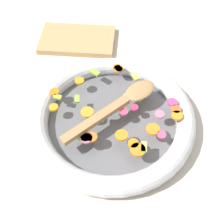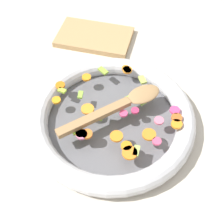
{
  "view_description": "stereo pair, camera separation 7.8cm",
  "coord_description": "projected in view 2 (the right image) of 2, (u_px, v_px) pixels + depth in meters",
  "views": [
    {
      "loc": [
        0.04,
        -0.48,
        0.67
      ],
      "look_at": [
        0.0,
        0.0,
        0.05
      ],
      "focal_mm": 50.0,
      "sensor_mm": 36.0,
      "label": 1
    },
    {
      "loc": [
        0.12,
        -0.46,
        0.67
      ],
      "look_at": [
        0.0,
        0.0,
        0.05
      ],
      "focal_mm": 50.0,
      "sensor_mm": 36.0,
      "label": 2
    }
  ],
  "objects": [
    {
      "name": "skillet",
      "position": [
        112.0,
        119.0,
        0.8
      ],
      "size": [
        0.43,
        0.43,
        0.05
      ],
      "color": "slate",
      "rests_on": "ground_plane"
    },
    {
      "name": "ground_plane",
      "position": [
        112.0,
        124.0,
        0.82
      ],
      "size": [
        4.0,
        4.0,
        0.0
      ],
      "primitive_type": "plane",
      "color": "beige"
    },
    {
      "name": "chopped_vegetables",
      "position": [
        119.0,
        113.0,
        0.78
      ],
      "size": [
        0.35,
        0.3,
        0.01
      ],
      "color": "orange",
      "rests_on": "skillet"
    },
    {
      "name": "wooden_spoon",
      "position": [
        121.0,
        104.0,
        0.78
      ],
      "size": [
        0.23,
        0.23,
        0.01
      ],
      "color": "#A87F51",
      "rests_on": "chopped_vegetables"
    },
    {
      "name": "cutting_board",
      "position": [
        94.0,
        37.0,
        1.02
      ],
      "size": [
        0.24,
        0.14,
        0.02
      ],
      "color": "tan",
      "rests_on": "ground_plane"
    }
  ]
}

